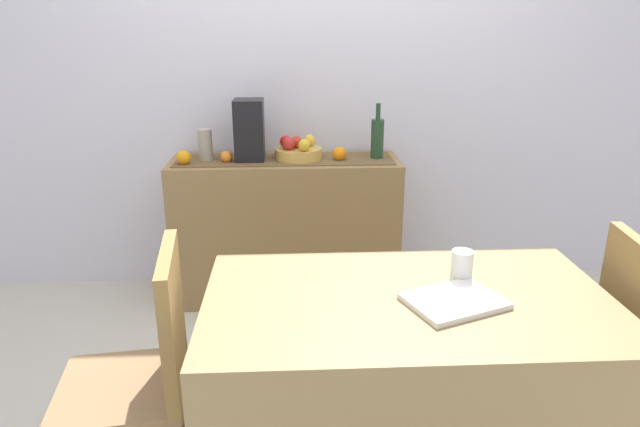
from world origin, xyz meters
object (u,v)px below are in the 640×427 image
Objects in this scene: wine_bottle at (377,138)px; coffee_cup at (462,266)px; coffee_maker at (249,130)px; sideboard_console at (286,229)px; dining_table at (403,396)px; ceramic_vase at (205,145)px; fruit_bowl at (298,153)px; open_book at (454,301)px.

wine_bottle is 2.97× the size of coffee_cup.
wine_bottle is 0.92× the size of coffee_maker.
dining_table is at bearing -75.16° from sideboard_console.
ceramic_vase is 1.69× the size of coffee_cup.
coffee_maker is at bearing 119.60° from coffee_cup.
wine_bottle is 0.71m from coffee_maker.
coffee_maker is 3.22× the size of coffee_cup.
sideboard_console is at bearing 104.84° from dining_table.
sideboard_console is at bearing 113.28° from coffee_cup.
wine_bottle is at bearing -0.00° from ceramic_vase.
fruit_bowl is 0.78× the size of coffee_maker.
wine_bottle reaches higher than fruit_bowl.
fruit_bowl is 1.62m from open_book.
coffee_cup reaches higher than dining_table.
wine_bottle is at bearing 93.27° from coffee_cup.
coffee_cup is (0.52, -1.39, -0.07)m from fruit_bowl.
coffee_cup is at bearing -69.46° from fruit_bowl.
fruit_bowl is 0.52m from ceramic_vase.
coffee_maker reaches higher than coffee_cup.
coffee_cup is at bearing -86.73° from wine_bottle.
sideboard_console is 4.89× the size of fruit_bowl.
dining_table is (0.59, -1.51, -0.63)m from coffee_maker.
dining_table is at bearing -60.98° from ceramic_vase.
dining_table is at bearing -77.93° from fruit_bowl.
coffee_maker is 1.91× the size of ceramic_vase.
dining_table is (0.32, -1.51, -0.50)m from fruit_bowl.
coffee_maker reaches higher than sideboard_console.
ceramic_vase is 1.81m from dining_table.
dining_table is at bearing 137.73° from open_book.
ceramic_vase is (-0.51, 0.00, 0.05)m from fruit_bowl.
fruit_bowl is 0.85× the size of wine_bottle.
coffee_cup is (0.60, -1.39, 0.38)m from sideboard_console.
ceramic_vase reaches higher than dining_table.
wine_bottle reaches higher than open_book.
wine_bottle is at bearing 85.45° from dining_table.
sideboard_console is 4.59× the size of open_book.
fruit_bowl is 0.94× the size of open_book.
dining_table is (-0.12, -1.51, -0.58)m from wine_bottle.
fruit_bowl reaches higher than dining_table.
wine_bottle is 1.40m from coffee_cup.
coffee_maker reaches higher than ceramic_vase.
coffee_cup is (0.79, -1.39, -0.21)m from coffee_maker.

